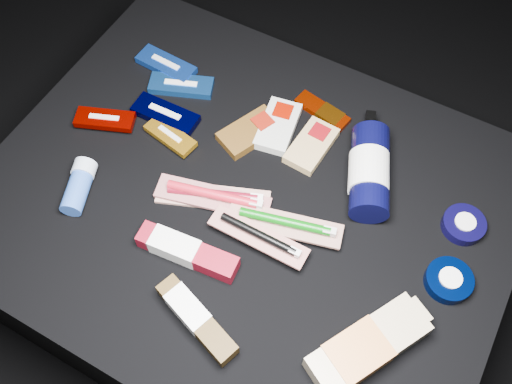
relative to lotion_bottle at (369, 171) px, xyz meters
The scene contains 22 objects.
ground 0.49m from the lotion_bottle, 142.06° to the right, with size 3.00×3.00×0.00m, color black.
cloth_table 0.33m from the lotion_bottle, 142.06° to the right, with size 0.98×0.78×0.40m, color black.
luna_bar_0 0.44m from the lotion_bottle, behind, with size 0.14×0.10×0.02m.
luna_bar_1 0.50m from the lotion_bottle, behind, with size 0.13×0.06×0.02m.
luna_bar_2 0.42m from the lotion_bottle, behind, with size 0.14×0.05×0.02m.
luna_bar_3 0.39m from the lotion_bottle, 165.34° to the right, with size 0.11×0.06×0.01m.
luna_bar_4 0.53m from the lotion_bottle, 165.80° to the right, with size 0.13×0.08×0.02m.
clif_bar_0 0.25m from the lotion_bottle, behind, with size 0.11×0.14×0.02m.
clif_bar_1 0.21m from the lotion_bottle, behind, with size 0.09×0.13×0.02m.
clif_bar_2 0.13m from the lotion_bottle, 169.83° to the left, with size 0.07×0.12×0.02m.
power_bar 0.18m from the lotion_bottle, 142.57° to the left, with size 0.12×0.06×0.01m.
lotion_bottle is the anchor object (origin of this frame).
cream_tin_upper 0.19m from the lotion_bottle, ahead, with size 0.08×0.08×0.02m.
cream_tin_lower 0.24m from the lotion_bottle, 30.74° to the right, with size 0.08×0.08×0.03m.
bodywash_bottle 0.33m from the lotion_bottle, 67.35° to the right, with size 0.16×0.22×0.04m.
deodorant_stick 0.54m from the lotion_bottle, 148.80° to the right, with size 0.08×0.11×0.04m.
toothbrush_pack_0 0.29m from the lotion_bottle, 143.91° to the right, with size 0.22×0.12×0.02m.
toothbrush_pack_1 0.29m from the lotion_bottle, 142.88° to the right, with size 0.22×0.10×0.02m.
toothbrush_pack_2 0.19m from the lotion_bottle, 118.17° to the right, with size 0.22×0.10×0.02m.
toothbrush_pack_3 0.24m from the lotion_bottle, 118.76° to the right, with size 0.19×0.04×0.02m.
toothpaste_carton_red 0.37m from the lotion_bottle, 127.10° to the right, with size 0.19×0.06×0.04m.
toothpaste_carton_green 0.41m from the lotion_bottle, 110.29° to the right, with size 0.17×0.09×0.03m.
Camera 1 is at (0.27, -0.45, 1.34)m, focal length 40.00 mm.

